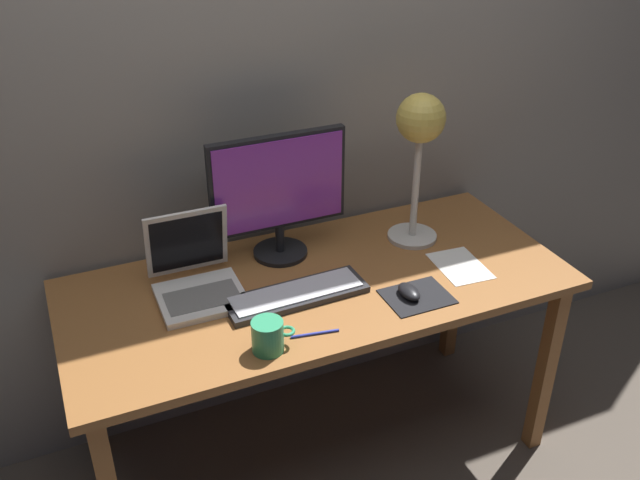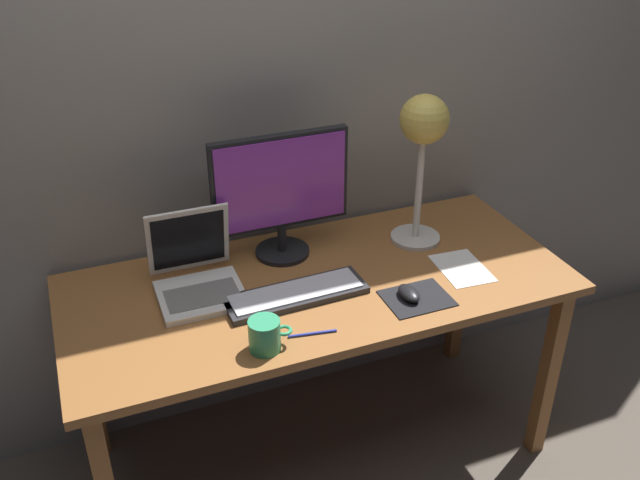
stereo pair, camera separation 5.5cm
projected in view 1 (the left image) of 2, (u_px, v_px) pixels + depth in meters
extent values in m
plane|color=brown|center=(318.00, 448.00, 2.58)|extent=(4.80, 4.80, 0.00)
cube|color=gray|center=(269.00, 73.00, 2.25)|extent=(4.80, 0.06, 2.60)
cube|color=#935B2D|center=(318.00, 285.00, 2.22)|extent=(1.60, 0.70, 0.03)
cube|color=#935B2D|center=(546.00, 369.00, 2.43)|extent=(0.05, 0.05, 0.71)
cube|color=#935B2D|center=(86.00, 380.00, 2.38)|extent=(0.05, 0.05, 0.71)
cube|color=#935B2D|center=(454.00, 284.00, 2.89)|extent=(0.05, 0.05, 0.71)
cylinder|color=black|center=(280.00, 252.00, 2.35)|extent=(0.18, 0.18, 0.01)
cylinder|color=black|center=(280.00, 238.00, 2.33)|extent=(0.03, 0.03, 0.10)
cube|color=black|center=(278.00, 182.00, 2.22)|extent=(0.45, 0.03, 0.32)
cube|color=purple|center=(280.00, 184.00, 2.21)|extent=(0.43, 0.00, 0.29)
cube|color=#28282B|center=(296.00, 295.00, 2.13)|extent=(0.44, 0.15, 0.02)
cube|color=silver|center=(296.00, 292.00, 2.12)|extent=(0.41, 0.12, 0.01)
cube|color=silver|center=(201.00, 297.00, 2.12)|extent=(0.26, 0.23, 0.02)
cube|color=slate|center=(203.00, 297.00, 2.10)|extent=(0.22, 0.13, 0.00)
cube|color=silver|center=(187.00, 241.00, 2.17)|extent=(0.26, 0.06, 0.23)
cube|color=black|center=(187.00, 241.00, 2.17)|extent=(0.23, 0.05, 0.19)
cylinder|color=beige|center=(412.00, 236.00, 2.45)|extent=(0.17, 0.17, 0.01)
cylinder|color=silver|center=(416.00, 183.00, 2.35)|extent=(0.02, 0.02, 0.39)
sphere|color=gold|center=(421.00, 118.00, 2.23)|extent=(0.16, 0.16, 0.16)
sphere|color=#FFEAB2|center=(422.00, 131.00, 2.24)|extent=(0.06, 0.06, 0.06)
cube|color=black|center=(417.00, 297.00, 2.13)|extent=(0.20, 0.16, 0.00)
ellipsoid|color=black|center=(409.00, 292.00, 2.13)|extent=(0.06, 0.10, 0.03)
cylinder|color=#339966|center=(268.00, 336.00, 1.89)|extent=(0.09, 0.09, 0.09)
torus|color=#339966|center=(287.00, 331.00, 1.91)|extent=(0.05, 0.05, 0.01)
cube|color=white|center=(460.00, 266.00, 2.29)|extent=(0.16, 0.22, 0.00)
cylinder|color=#2633A5|center=(315.00, 334.00, 1.97)|extent=(0.14, 0.03, 0.01)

